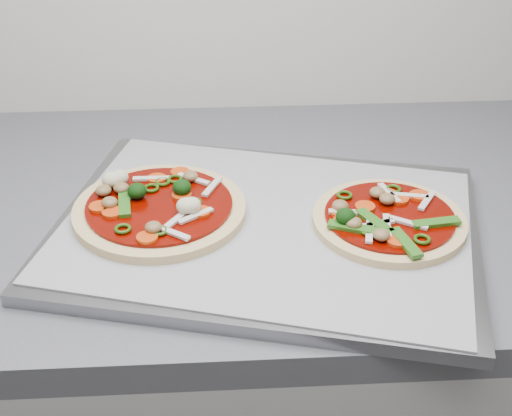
{
  "coord_description": "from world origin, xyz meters",
  "views": [
    {
      "loc": [
        -0.58,
        0.49,
        1.4
      ],
      "look_at": [
        -0.54,
        1.23,
        0.93
      ],
      "focal_mm": 50.0,
      "sensor_mm": 36.0,
      "label": 1
    }
  ],
  "objects": [
    {
      "name": "pizza_left",
      "position": [
        -0.66,
        1.24,
        0.93
      ],
      "size": [
        0.22,
        0.22,
        0.04
      ],
      "rotation": [
        0.0,
        0.0,
        -0.02
      ],
      "color": "tan",
      "rests_on": "parchment"
    },
    {
      "name": "baking_tray",
      "position": [
        -0.53,
        1.22,
        0.91
      ],
      "size": [
        0.58,
        0.49,
        0.02
      ],
      "primitive_type": "cube",
      "rotation": [
        0.0,
        0.0,
        -0.24
      ],
      "color": "gray",
      "rests_on": "countertop"
    },
    {
      "name": "parchment",
      "position": [
        -0.53,
        1.22,
        0.92
      ],
      "size": [
        0.56,
        0.47,
        0.0
      ],
      "primitive_type": "cube",
      "rotation": [
        0.0,
        0.0,
        -0.28
      ],
      "color": "#A3A3A9",
      "rests_on": "baking_tray"
    },
    {
      "name": "pizza_right",
      "position": [
        -0.38,
        1.2,
        0.93
      ],
      "size": [
        0.26,
        0.26,
        0.03
      ],
      "rotation": [
        0.0,
        0.0,
        -0.66
      ],
      "color": "tan",
      "rests_on": "parchment"
    }
  ]
}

